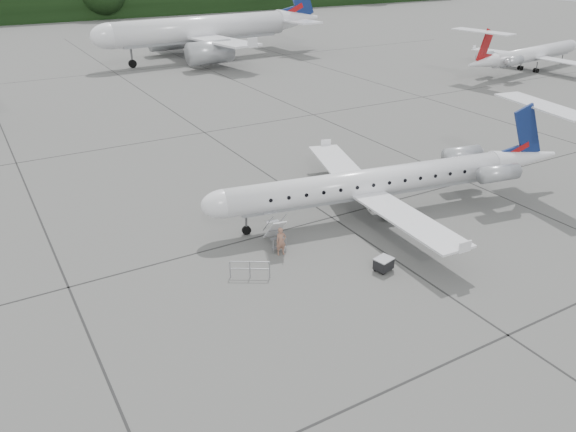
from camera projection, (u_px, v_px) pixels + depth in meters
ground at (422, 240)px, 35.33m from camera, size 320.00×320.00×0.00m
treeline at (50, 4)px, 134.68m from camera, size 260.00×4.00×8.00m
main_regional_jet at (370, 170)px, 37.31m from camera, size 28.53×22.73×6.58m
airstair at (275, 230)px, 34.30m from camera, size 1.21×2.20×2.06m
passenger at (281, 241)px, 33.36m from camera, size 0.69×0.50×1.76m
safety_railing at (250, 270)px, 31.19m from camera, size 1.92×1.22×1.00m
baggage_cart at (384, 264)px, 31.87m from camera, size 1.13×0.99×0.84m
bg_narrowbody at (200, 16)px, 88.25m from camera, size 39.15×29.37×13.45m
bg_regional_right at (536, 46)px, 81.91m from camera, size 28.80×22.59×6.90m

